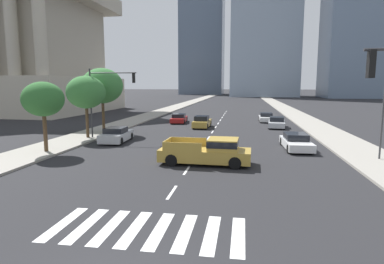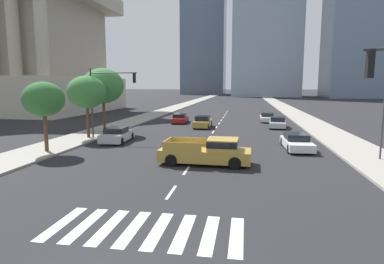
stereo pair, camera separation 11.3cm
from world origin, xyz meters
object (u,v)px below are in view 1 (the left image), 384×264
object	(u,v)px
sedan_silver_5	(277,123)
street_tree_nearest	(43,99)
sedan_gold_2	(202,122)
traffic_signal_far	(107,91)
sedan_white_3	(266,118)
street_tree_third	(102,86)
sedan_red_1	(179,118)
sedan_silver_4	(116,135)
pickup_truck	(209,152)
street_tree_second	(86,92)
sedan_white_0	(296,142)

from	to	relation	value
sedan_silver_5	street_tree_nearest	bearing A→B (deg)	-40.39
sedan_gold_2	traffic_signal_far	size ratio (longest dim) A/B	0.68
sedan_white_3	street_tree_third	distance (m)	22.69
sedan_red_1	sedan_silver_4	size ratio (longest dim) A/B	1.10
sedan_red_1	sedan_silver_5	xyz separation A→B (m)	(12.43, -3.27, 0.02)
sedan_red_1	sedan_silver_4	xyz separation A→B (m)	(-2.53, -15.57, 0.06)
pickup_truck	sedan_white_3	size ratio (longest dim) A/B	1.36
pickup_truck	sedan_gold_2	size ratio (longest dim) A/B	1.35
sedan_white_3	street_tree_second	size ratio (longest dim) A/B	0.75
traffic_signal_far	street_tree_nearest	world-z (taller)	traffic_signal_far
pickup_truck	sedan_white_0	distance (m)	8.65
sedan_gold_2	street_tree_third	distance (m)	12.16
street_tree_second	sedan_red_1	bearing A→B (deg)	67.98
street_tree_nearest	street_tree_second	bearing A→B (deg)	90.00
street_tree_nearest	sedan_gold_2	bearing A→B (deg)	59.81
sedan_white_3	traffic_signal_far	size ratio (longest dim) A/B	0.67
sedan_silver_5	sedan_silver_4	bearing A→B (deg)	-44.98
street_tree_nearest	street_tree_third	distance (m)	10.10
traffic_signal_far	street_tree_third	bearing A→B (deg)	120.03
sedan_white_0	sedan_white_3	bearing A→B (deg)	-179.42
sedan_white_0	traffic_signal_far	xyz separation A→B (m)	(-16.47, 2.09, 3.91)
street_tree_nearest	street_tree_third	bearing A→B (deg)	90.00
sedan_gold_2	sedan_red_1	bearing A→B (deg)	40.45
sedan_red_1	sedan_gold_2	bearing A→B (deg)	-144.95
sedan_white_3	street_tree_third	bearing A→B (deg)	-51.87
sedan_white_0	sedan_red_1	bearing A→B (deg)	-144.79
pickup_truck	traffic_signal_far	xyz separation A→B (m)	(-10.27, 8.12, 3.66)
street_tree_third	sedan_red_1	bearing A→B (deg)	61.80
sedan_white_0	sedan_silver_4	world-z (taller)	sedan_silver_4
sedan_white_3	sedan_silver_4	world-z (taller)	sedan_silver_4
sedan_silver_5	street_tree_nearest	distance (m)	25.60
pickup_truck	street_tree_nearest	size ratio (longest dim) A/B	1.14
sedan_white_3	sedan_silver_4	distance (m)	23.34
sedan_white_0	sedan_silver_4	size ratio (longest dim) A/B	1.12
sedan_gold_2	sedan_silver_5	size ratio (longest dim) A/B	0.98
pickup_truck	street_tree_second	world-z (taller)	street_tree_second
sedan_gold_2	sedan_white_3	size ratio (longest dim) A/B	1.01
sedan_white_0	sedan_silver_5	size ratio (longest dim) A/B	1.11
sedan_silver_5	traffic_signal_far	size ratio (longest dim) A/B	0.69
pickup_truck	sedan_silver_4	world-z (taller)	pickup_truck
street_tree_third	pickup_truck	bearing A→B (deg)	-43.30
pickup_truck	sedan_silver_4	bearing A→B (deg)	144.47
sedan_silver_5	street_tree_second	size ratio (longest dim) A/B	0.77
sedan_gold_2	street_tree_second	distance (m)	14.15
sedan_white_0	street_tree_nearest	distance (m)	19.31
pickup_truck	sedan_gold_2	distance (m)	18.04
street_tree_second	sedan_gold_2	bearing A→B (deg)	45.92
sedan_silver_4	street_tree_nearest	distance (m)	7.11
sedan_red_1	sedan_gold_2	xyz separation A→B (m)	(3.68, -4.58, 0.08)
sedan_silver_4	sedan_gold_2	bearing A→B (deg)	-32.16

